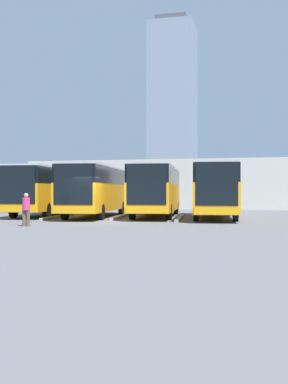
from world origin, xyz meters
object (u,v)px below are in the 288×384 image
at_px(bus_1, 156,189).
at_px(pedestrian, 26,208).
at_px(bus_0, 214,189).
at_px(bus_2, 96,189).
at_px(bus_3, 48,189).

distance_m(bus_1, pedestrian, 11.08).
bearing_deg(bus_0, bus_2, -3.71).
bearing_deg(bus_0, pedestrian, 42.91).
bearing_deg(bus_1, bus_0, 164.39).
distance_m(bus_1, bus_3, 7.84).
bearing_deg(bus_1, bus_2, 7.93).
bearing_deg(bus_0, bus_1, -15.61).
xyz_separation_m(bus_3, pedestrian, (-3.63, 10.09, -1.01)).
relative_size(bus_0, bus_1, 1.00).
height_order(bus_3, pedestrian, bus_3).
relative_size(bus_2, bus_3, 1.00).
xyz_separation_m(bus_2, bus_3, (3.92, -0.92, 0.00)).
relative_size(bus_2, pedestrian, 7.18).
xyz_separation_m(bus_1, pedestrian, (4.21, 10.20, -1.01)).
height_order(bus_0, bus_3, same).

